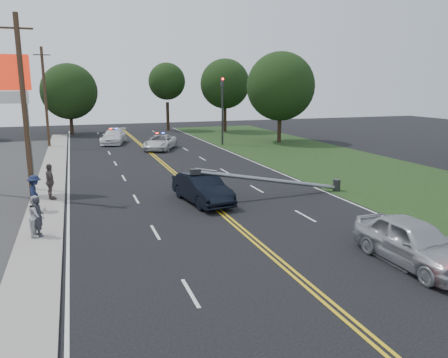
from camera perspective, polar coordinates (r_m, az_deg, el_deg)
name	(u,v)px	position (r m, az deg, el deg)	size (l,w,h in m)	color
ground	(271,255)	(16.88, 6.20, -9.82)	(120.00, 120.00, 0.00)	black
sidewalk	(46,205)	(24.96, -22.19, -3.22)	(1.80, 70.00, 0.12)	gray
grass_verge	(387,178)	(32.13, 20.56, 0.11)	(12.00, 80.00, 0.01)	black
centerline_yellow	(199,194)	(25.82, -3.27, -1.93)	(0.36, 80.00, 0.00)	gold
pylon_sign	(1,90)	(28.35, -27.09, 10.27)	(3.20, 0.35, 8.00)	gray
traffic_signal	(222,105)	(46.66, -0.21, 9.63)	(0.28, 0.41, 7.05)	#2D2D30
fallen_streetlight	(279,181)	(25.26, 7.13, -0.21)	(9.36, 0.44, 1.91)	#2D2D30
utility_pole_mid	(24,108)	(26.25, -24.63, 8.44)	(1.60, 0.28, 10.00)	#382619
utility_pole_far	(45,97)	(48.18, -22.31, 9.86)	(1.60, 0.28, 10.00)	#382619
tree_6	(69,91)	(60.19, -19.58, 10.72)	(7.08, 7.08, 9.01)	black
tree_7	(167,82)	(62.19, -7.48, 12.51)	(5.07, 5.07, 9.31)	black
tree_8	(225,84)	(60.09, 0.14, 12.32)	(6.64, 6.64, 9.76)	black
tree_9	(280,86)	(49.14, 7.39, 11.90)	(7.47, 7.47, 9.87)	black
crashed_sedan	(202,188)	(23.75, -2.86, -1.22)	(1.70, 4.87, 1.60)	black
waiting_sedan	(413,242)	(17.08, 23.49, -7.54)	(1.98, 4.91, 1.67)	#A2A5AA
emergency_a	(160,142)	(43.87, -8.30, 4.77)	(2.40, 5.20, 1.45)	silver
emergency_b	(114,137)	(49.16, -14.20, 5.39)	(2.20, 5.40, 1.57)	white
bystander_a	(38,216)	(19.72, -23.07, -4.52)	(0.62, 0.41, 1.70)	#282830
bystander_b	(37,216)	(19.80, -23.25, -4.42)	(0.84, 0.65, 1.73)	#B9B9BE
bystander_c	(35,193)	(23.72, -23.45, -1.68)	(1.18, 0.68, 1.82)	#1A2242
bystander_d	(50,182)	(25.69, -21.76, -0.34)	(1.17, 0.49, 1.99)	#584C47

